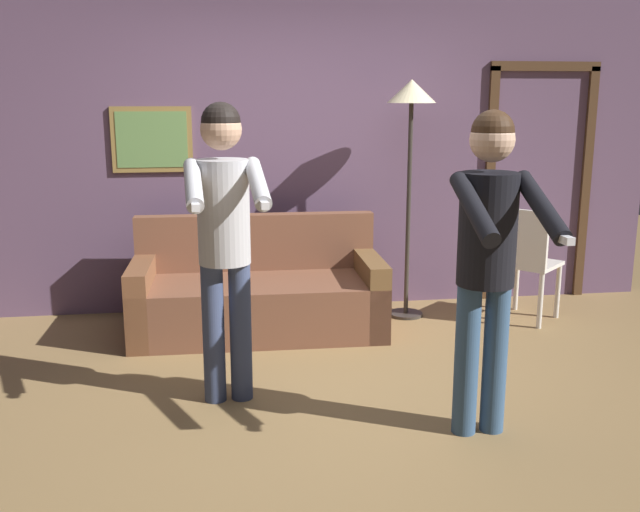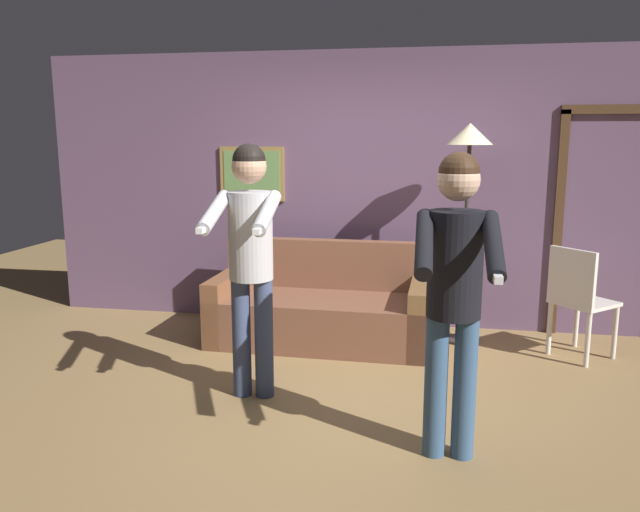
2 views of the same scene
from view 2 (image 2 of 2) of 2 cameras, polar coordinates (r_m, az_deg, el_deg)
The scene contains 7 objects.
ground_plane at distance 4.41m, azimuth 1.25°, elevation -13.31°, with size 12.00×12.00×0.00m, color olive.
back_wall_assembly at distance 6.00m, azimuth 4.51°, elevation 5.99°, with size 6.40×0.10×2.60m.
couch at distance 5.58m, azimuth 0.08°, elevation -5.04°, with size 1.92×0.88×0.87m.
torchiere_lamp at distance 5.51m, azimuth 13.47°, elevation 8.96°, with size 0.39×0.39×1.92m.
person_standing_left at distance 4.23m, azimuth -6.41°, elevation 0.91°, with size 0.46×0.74×1.76m.
person_standing_right at distance 3.46m, azimuth 12.23°, elevation -1.99°, with size 0.44×0.69×1.73m.
dining_chair_distant at distance 5.50m, azimuth 22.53°, elevation -3.43°, with size 0.59×0.59×0.93m.
Camera 2 is at (0.63, -3.97, 1.80)m, focal length 35.00 mm.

